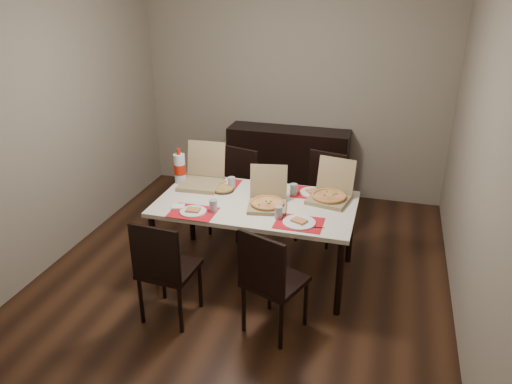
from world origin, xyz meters
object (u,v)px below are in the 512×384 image
Objects in this scene: sideboard at (288,163)px; dip_bowl at (275,192)px; soda_bottle at (180,168)px; dining_table at (256,209)px; chair_far_right at (322,192)px; chair_far_left at (235,187)px; chair_near_left at (164,267)px; chair_near_right at (270,279)px; pizza_box_center at (267,201)px.

dip_bowl is at bearing -82.18° from sideboard.
soda_bottle reaches higher than dip_bowl.
sideboard is 1.82m from soda_bottle.
dip_bowl is (0.12, 0.24, 0.08)m from dining_table.
sideboard is 13.05× the size of dip_bowl.
chair_far_right is 2.65× the size of soda_bottle.
chair_far_right is (0.94, 0.12, 0.00)m from chair_far_left.
chair_far_right is 1.54m from soda_bottle.
chair_near_left and chair_near_right have the same top height.
pizza_box_center is at bearing -24.96° from dining_table.
chair_near_left is at bearing -175.32° from chair_near_right.
chair_near_left is 1.25m from soda_bottle.
chair_far_right is at bearing 85.57° from chair_near_right.
soda_bottle is (-0.85, 0.25, 0.21)m from dining_table.
dip_bowl is 0.33× the size of soda_bottle.
soda_bottle is at bearing -115.39° from sideboard.
chair_near_left is 1.32m from dip_bowl.
pizza_box_center reaches higher than dining_table.
chair_far_left is at bearing -172.55° from chair_far_right.
pizza_box_center is at bearing -55.63° from chair_far_left.
chair_far_right is at bearing 69.81° from pizza_box_center.
pizza_box_center is (0.12, -0.06, 0.12)m from dining_table.
chair_far_left is 1.00× the size of chair_far_right.
chair_near_left is 2.17× the size of pizza_box_center.
sideboard is 1.94m from pizza_box_center.
pizza_box_center is 1.03m from soda_bottle.
pizza_box_center is (-0.22, 0.77, 0.29)m from chair_near_right.
soda_bottle is (-1.33, -0.67, 0.39)m from chair_far_right.
chair_near_right is 1.12m from dip_bowl.
soda_bottle is at bearing 138.20° from chair_near_right.
dining_table is at bearing 60.26° from chair_near_left.
chair_far_left is at bearing 124.37° from pizza_box_center.
soda_bottle reaches higher than chair_near_right.
sideboard is 1.09m from chair_far_right.
chair_far_left is at bearing 54.14° from soda_bottle.
chair_far_left is (-0.80, 1.62, 0.00)m from chair_near_right.
dip_bowl is at bearing -117.95° from chair_far_right.
pizza_box_center is 0.30m from dip_bowl.
dip_bowl is (0.63, 1.14, 0.25)m from chair_near_left.
dip_bowl is at bearing 63.10° from dining_table.
sideboard is 1.64m from dip_bowl.
chair_near_right is at bearing 4.68° from chair_near_left.
chair_near_right reaches higher than dip_bowl.
chair_near_right is 1.65m from soda_bottle.
soda_bottle is at bearing 163.91° from dining_table.
chair_near_left and chair_far_right have the same top height.
soda_bottle is (-0.76, -1.59, 0.45)m from sideboard.
soda_bottle is at bearing 162.74° from pizza_box_center.
chair_near_right is (0.44, -2.66, 0.06)m from sideboard.
pizza_box_center reaches higher than chair_near_right.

